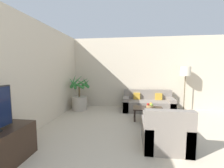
% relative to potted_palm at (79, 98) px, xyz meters
% --- Properties ---
extents(wall_back, '(8.29, 0.06, 2.70)m').
position_rel_potted_palm_xyz_m(wall_back, '(2.95, 0.69, 0.91)').
color(wall_back, beige).
rests_on(wall_back, ground_plane).
extents(wall_left, '(0.06, 8.39, 2.70)m').
position_rel_potted_palm_xyz_m(wall_left, '(-0.43, -2.73, 0.91)').
color(wall_left, beige).
rests_on(wall_left, ground_plane).
extents(potted_palm, '(0.84, 0.84, 1.30)m').
position_rel_potted_palm_xyz_m(potted_palm, '(0.00, 0.00, 0.00)').
color(potted_palm, '#ADA393').
rests_on(potted_palm, ground_plane).
extents(sofa_loveseat, '(1.75, 0.80, 0.74)m').
position_rel_potted_palm_xyz_m(sofa_loveseat, '(2.48, 0.22, -0.19)').
color(sofa_loveseat, gray).
rests_on(sofa_loveseat, ground_plane).
extents(floor_lamp, '(0.35, 0.35, 1.59)m').
position_rel_potted_palm_xyz_m(floor_lamp, '(3.76, 0.38, 0.92)').
color(floor_lamp, brown).
rests_on(floor_lamp, ground_plane).
extents(coffee_table, '(0.86, 0.50, 0.37)m').
position_rel_potted_palm_xyz_m(coffee_table, '(2.38, -0.78, -0.12)').
color(coffee_table, black).
rests_on(coffee_table, ground_plane).
extents(fruit_bowl, '(0.23, 0.23, 0.05)m').
position_rel_potted_palm_xyz_m(fruit_bowl, '(2.45, -0.71, -0.05)').
color(fruit_bowl, '#997A4C').
rests_on(fruit_bowl, coffee_table).
extents(apple_red, '(0.07, 0.07, 0.07)m').
position_rel_potted_palm_xyz_m(apple_red, '(2.39, -0.69, 0.02)').
color(apple_red, red).
rests_on(apple_red, fruit_bowl).
extents(apple_green, '(0.08, 0.08, 0.08)m').
position_rel_potted_palm_xyz_m(apple_green, '(2.49, -0.76, 0.02)').
color(apple_green, olive).
rests_on(apple_green, fruit_bowl).
extents(orange_fruit, '(0.09, 0.09, 0.09)m').
position_rel_potted_palm_xyz_m(orange_fruit, '(2.48, -0.66, 0.02)').
color(orange_fruit, orange).
rests_on(orange_fruit, fruit_bowl).
extents(armchair, '(0.84, 0.85, 0.82)m').
position_rel_potted_palm_xyz_m(armchair, '(2.56, -2.30, -0.18)').
color(armchair, gray).
rests_on(armchair, ground_plane).
extents(ottoman, '(0.57, 0.51, 0.40)m').
position_rel_potted_palm_xyz_m(ottoman, '(2.49, -1.40, -0.24)').
color(ottoman, gray).
rests_on(ottoman, ground_plane).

